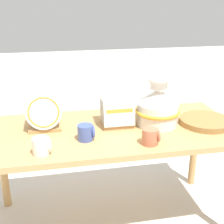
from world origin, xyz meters
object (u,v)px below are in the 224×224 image
mug_terracotta_glaze (151,136)px  mug_cream_glaze (42,146)px  ceramic_vase (158,106)px  dish_rack_round_plates (44,114)px  wicker_charger_stack (205,121)px  dish_rack_square_plates (117,113)px  mug_cobalt_glaze (86,132)px

mug_terracotta_glaze → mug_cream_glaze: 0.59m
ceramic_vase → dish_rack_round_plates: 0.71m
ceramic_vase → wicker_charger_stack: bearing=-10.3°
ceramic_vase → wicker_charger_stack: ceramic_vase is taller
ceramic_vase → dish_rack_round_plates: size_ratio=1.32×
dish_rack_square_plates → mug_cream_glaze: dish_rack_square_plates is taller
wicker_charger_stack → mug_cobalt_glaze: bearing=-174.0°
mug_terracotta_glaze → mug_cobalt_glaze: bearing=160.3°
ceramic_vase → mug_cobalt_glaze: (-0.47, -0.14, -0.08)m
dish_rack_square_plates → mug_cream_glaze: size_ratio=2.23×
dish_rack_square_plates → mug_cream_glaze: bearing=-147.2°
dish_rack_round_plates → mug_terracotta_glaze: (0.58, -0.33, -0.05)m
mug_cobalt_glaze → mug_terracotta_glaze: bearing=-19.7°
mug_cream_glaze → ceramic_vase: bearing=20.0°
mug_cream_glaze → dish_rack_square_plates: bearing=32.8°
mug_cobalt_glaze → dish_rack_square_plates: bearing=38.7°
dish_rack_round_plates → ceramic_vase: bearing=-5.4°
dish_rack_square_plates → mug_cobalt_glaze: size_ratio=2.23×
dish_rack_round_plates → dish_rack_square_plates: bearing=-3.7°
wicker_charger_stack → mug_terracotta_glaze: size_ratio=3.35×
dish_rack_round_plates → wicker_charger_stack: (1.01, -0.12, -0.08)m
ceramic_vase → dish_rack_square_plates: 0.26m
dish_rack_round_plates → mug_cream_glaze: (-0.01, -0.33, -0.05)m
dish_rack_round_plates → mug_cobalt_glaze: size_ratio=2.45×
wicker_charger_stack → ceramic_vase: bearing=169.7°
ceramic_vase → mug_cream_glaze: size_ratio=3.22×
wicker_charger_stack → mug_cream_glaze: bearing=-168.7°
dish_rack_round_plates → dish_rack_square_plates: (0.45, -0.03, -0.01)m
mug_cobalt_glaze → mug_terracotta_glaze: (0.35, -0.12, 0.00)m
mug_cobalt_glaze → wicker_charger_stack: bearing=6.0°
mug_terracotta_glaze → ceramic_vase: bearing=64.0°
dish_rack_square_plates → mug_cream_glaze: (-0.46, -0.30, -0.04)m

